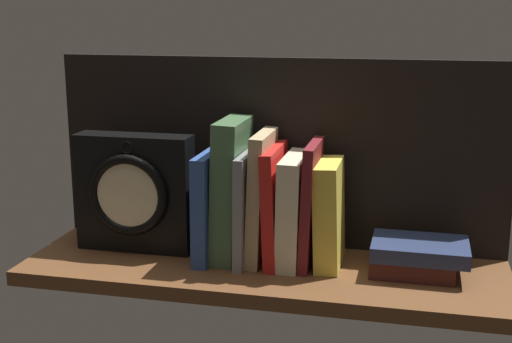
{
  "coord_description": "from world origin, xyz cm",
  "views": [
    {
      "loc": [
        24.1,
        -109.85,
        43.52
      ],
      "look_at": [
        -2.01,
        3.31,
        15.9
      ],
      "focal_mm": 48.19,
      "sensor_mm": 36.0,
      "label": 1
    }
  ],
  "objects_px": {
    "framed_clock": "(134,193)",
    "book_stack_side": "(416,256)",
    "book_yellow_seinlanguage": "(329,214)",
    "book_red_requiem": "(276,204)",
    "book_blue_modern": "(211,204)",
    "book_cream_twain": "(294,209)",
    "book_gray_chess": "(249,205)",
    "book_tan_shortstories": "(261,197)",
    "book_maroon_dawkins": "(311,204)",
    "book_green_romantic": "(231,189)"
  },
  "relations": [
    {
      "from": "book_stack_side",
      "to": "book_blue_modern",
      "type": "bearing_deg",
      "value": 178.99
    },
    {
      "from": "book_green_romantic",
      "to": "book_red_requiem",
      "type": "bearing_deg",
      "value": 0.0
    },
    {
      "from": "book_red_requiem",
      "to": "book_maroon_dawkins",
      "type": "relative_size",
      "value": 0.95
    },
    {
      "from": "book_cream_twain",
      "to": "book_stack_side",
      "type": "distance_m",
      "value": 0.22
    },
    {
      "from": "book_red_requiem",
      "to": "book_yellow_seinlanguage",
      "type": "distance_m",
      "value": 0.09
    },
    {
      "from": "book_red_requiem",
      "to": "book_tan_shortstories",
      "type": "bearing_deg",
      "value": 180.0
    },
    {
      "from": "book_green_romantic",
      "to": "book_tan_shortstories",
      "type": "bearing_deg",
      "value": 0.0
    },
    {
      "from": "book_green_romantic",
      "to": "book_red_requiem",
      "type": "relative_size",
      "value": 1.22
    },
    {
      "from": "book_blue_modern",
      "to": "book_tan_shortstories",
      "type": "distance_m",
      "value": 0.09
    },
    {
      "from": "book_tan_shortstories",
      "to": "book_yellow_seinlanguage",
      "type": "xyz_separation_m",
      "value": [
        0.12,
        0.0,
        -0.02
      ]
    },
    {
      "from": "book_cream_twain",
      "to": "book_blue_modern",
      "type": "bearing_deg",
      "value": 180.0
    },
    {
      "from": "book_maroon_dawkins",
      "to": "book_yellow_seinlanguage",
      "type": "relative_size",
      "value": 1.18
    },
    {
      "from": "book_blue_modern",
      "to": "book_gray_chess",
      "type": "height_order",
      "value": "book_gray_chess"
    },
    {
      "from": "book_blue_modern",
      "to": "book_cream_twain",
      "type": "distance_m",
      "value": 0.15
    },
    {
      "from": "book_yellow_seinlanguage",
      "to": "framed_clock",
      "type": "height_order",
      "value": "framed_clock"
    },
    {
      "from": "framed_clock",
      "to": "book_red_requiem",
      "type": "bearing_deg",
      "value": 1.17
    },
    {
      "from": "book_red_requiem",
      "to": "book_green_romantic",
      "type": "bearing_deg",
      "value": 180.0
    },
    {
      "from": "book_yellow_seinlanguage",
      "to": "book_stack_side",
      "type": "xyz_separation_m",
      "value": [
        0.15,
        -0.01,
        -0.06
      ]
    },
    {
      "from": "book_tan_shortstories",
      "to": "book_red_requiem",
      "type": "xyz_separation_m",
      "value": [
        0.03,
        0.0,
        -0.01
      ]
    },
    {
      "from": "book_cream_twain",
      "to": "book_yellow_seinlanguage",
      "type": "bearing_deg",
      "value": 0.0
    },
    {
      "from": "book_maroon_dawkins",
      "to": "book_blue_modern",
      "type": "bearing_deg",
      "value": 180.0
    },
    {
      "from": "book_maroon_dawkins",
      "to": "framed_clock",
      "type": "distance_m",
      "value": 0.32
    },
    {
      "from": "book_blue_modern",
      "to": "book_gray_chess",
      "type": "xyz_separation_m",
      "value": [
        0.07,
        0.0,
        0.0
      ]
    },
    {
      "from": "book_maroon_dawkins",
      "to": "book_stack_side",
      "type": "xyz_separation_m",
      "value": [
        0.18,
        -0.01,
        -0.08
      ]
    },
    {
      "from": "framed_clock",
      "to": "book_yellow_seinlanguage",
      "type": "bearing_deg",
      "value": 0.86
    },
    {
      "from": "framed_clock",
      "to": "book_gray_chess",
      "type": "bearing_deg",
      "value": 1.43
    },
    {
      "from": "book_gray_chess",
      "to": "book_maroon_dawkins",
      "type": "relative_size",
      "value": 0.91
    },
    {
      "from": "book_stack_side",
      "to": "book_red_requiem",
      "type": "bearing_deg",
      "value": 178.5
    },
    {
      "from": "framed_clock",
      "to": "book_stack_side",
      "type": "relative_size",
      "value": 1.33
    },
    {
      "from": "book_blue_modern",
      "to": "framed_clock",
      "type": "relative_size",
      "value": 0.89
    },
    {
      "from": "book_cream_twain",
      "to": "book_tan_shortstories",
      "type": "bearing_deg",
      "value": 180.0
    },
    {
      "from": "book_green_romantic",
      "to": "book_cream_twain",
      "type": "height_order",
      "value": "book_green_romantic"
    },
    {
      "from": "framed_clock",
      "to": "book_cream_twain",
      "type": "bearing_deg",
      "value": 1.04
    },
    {
      "from": "framed_clock",
      "to": "book_stack_side",
      "type": "distance_m",
      "value": 0.51
    },
    {
      "from": "book_tan_shortstories",
      "to": "book_maroon_dawkins",
      "type": "xyz_separation_m",
      "value": [
        0.09,
        0.0,
        -0.01
      ]
    },
    {
      "from": "book_gray_chess",
      "to": "book_cream_twain",
      "type": "xyz_separation_m",
      "value": [
        0.08,
        0.0,
        -0.0
      ]
    },
    {
      "from": "book_red_requiem",
      "to": "book_stack_side",
      "type": "relative_size",
      "value": 1.26
    },
    {
      "from": "book_cream_twain",
      "to": "book_green_romantic",
      "type": "bearing_deg",
      "value": 180.0
    },
    {
      "from": "book_yellow_seinlanguage",
      "to": "book_red_requiem",
      "type": "bearing_deg",
      "value": 180.0
    },
    {
      "from": "book_red_requiem",
      "to": "book_gray_chess",
      "type": "bearing_deg",
      "value": 180.0
    },
    {
      "from": "book_gray_chess",
      "to": "book_yellow_seinlanguage",
      "type": "relative_size",
      "value": 1.07
    },
    {
      "from": "book_blue_modern",
      "to": "book_stack_side",
      "type": "bearing_deg",
      "value": -1.01
    },
    {
      "from": "book_green_romantic",
      "to": "book_red_requiem",
      "type": "distance_m",
      "value": 0.08
    },
    {
      "from": "book_gray_chess",
      "to": "framed_clock",
      "type": "distance_m",
      "value": 0.21
    },
    {
      "from": "book_blue_modern",
      "to": "book_green_romantic",
      "type": "height_order",
      "value": "book_green_romantic"
    },
    {
      "from": "book_blue_modern",
      "to": "book_stack_side",
      "type": "height_order",
      "value": "book_blue_modern"
    },
    {
      "from": "book_blue_modern",
      "to": "book_red_requiem",
      "type": "bearing_deg",
      "value": 0.0
    },
    {
      "from": "book_cream_twain",
      "to": "book_stack_side",
      "type": "relative_size",
      "value": 1.17
    },
    {
      "from": "framed_clock",
      "to": "book_stack_side",
      "type": "xyz_separation_m",
      "value": [
        0.51,
        -0.0,
        -0.08
      ]
    },
    {
      "from": "book_cream_twain",
      "to": "book_gray_chess",
      "type": "bearing_deg",
      "value": 180.0
    }
  ]
}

